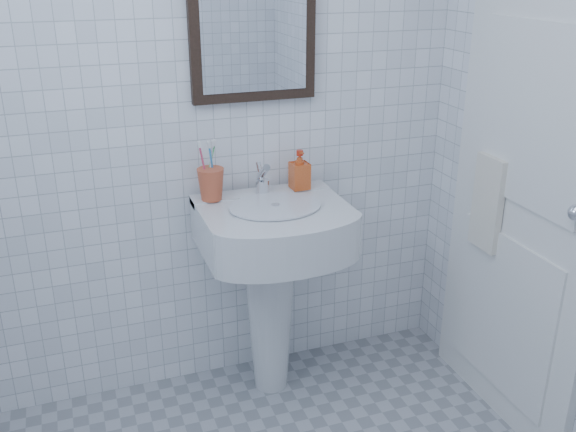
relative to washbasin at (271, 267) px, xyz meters
name	(u,v)px	position (x,y,z in m)	size (l,w,h in m)	color
wall_back	(195,101)	(-0.23, 0.21, 0.66)	(2.20, 0.02, 2.50)	white
washbasin	(271,267)	(0.00, 0.00, 0.00)	(0.58, 0.42, 0.89)	silver
faucet	(263,180)	(0.00, 0.10, 0.34)	(0.06, 0.12, 0.14)	silver
toothbrush_cup	(211,184)	(-0.21, 0.11, 0.35)	(0.11, 0.11, 0.13)	#C15030
soap_dispenser	(300,170)	(0.16, 0.11, 0.37)	(0.07, 0.08, 0.16)	red
wall_mirror	(253,19)	(0.00, 0.19, 0.96)	(0.50, 0.04, 0.62)	black
bathroom_door	(526,183)	(0.85, -0.44, 0.41)	(0.04, 0.80, 2.00)	silver
towel_ring	(497,159)	(0.83, -0.28, 0.46)	(0.18, 0.18, 0.01)	silver
hand_towel	(487,203)	(0.81, -0.28, 0.28)	(0.03, 0.16, 0.38)	white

